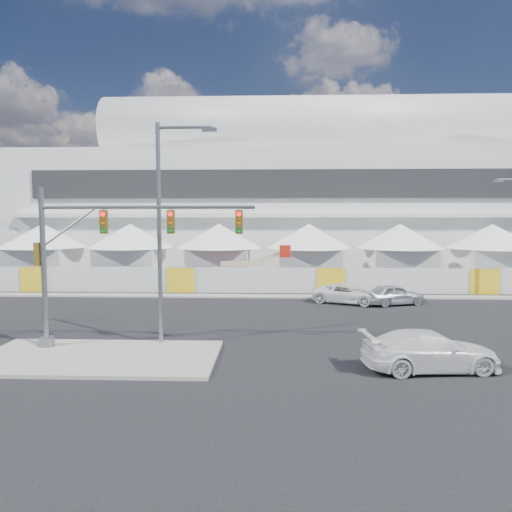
{
  "coord_description": "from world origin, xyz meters",
  "views": [
    {
      "loc": [
        1.33,
        -21.66,
        5.95
      ],
      "look_at": [
        0.21,
        10.0,
        3.33
      ],
      "focal_mm": 32.0,
      "sensor_mm": 36.0,
      "label": 1
    }
  ],
  "objects_px": {
    "lot_car_c": "(140,276)",
    "lot_car_a": "(501,277)",
    "traffic_mast": "(90,258)",
    "streetlight_median": "(165,218)",
    "boom_lift": "(237,276)",
    "pickup_curb": "(347,294)",
    "sedan_silver": "(394,294)",
    "pickup_near": "(430,351)"
  },
  "relations": [
    {
      "from": "pickup_curb",
      "to": "boom_lift",
      "type": "relative_size",
      "value": 0.67
    },
    {
      "from": "sedan_silver",
      "to": "lot_car_c",
      "type": "distance_m",
      "value": 22.23
    },
    {
      "from": "pickup_curb",
      "to": "traffic_mast",
      "type": "bearing_deg",
      "value": 152.75
    },
    {
      "from": "streetlight_median",
      "to": "boom_lift",
      "type": "bearing_deg",
      "value": 84.14
    },
    {
      "from": "sedan_silver",
      "to": "lot_car_a",
      "type": "distance_m",
      "value": 15.7
    },
    {
      "from": "pickup_near",
      "to": "lot_car_a",
      "type": "distance_m",
      "value": 27.58
    },
    {
      "from": "pickup_near",
      "to": "pickup_curb",
      "type": "bearing_deg",
      "value": -2.28
    },
    {
      "from": "lot_car_c",
      "to": "lot_car_a",
      "type": "bearing_deg",
      "value": -102.64
    },
    {
      "from": "lot_car_c",
      "to": "traffic_mast",
      "type": "xyz_separation_m",
      "value": [
        3.78,
        -20.37,
        3.38
      ]
    },
    {
      "from": "streetlight_median",
      "to": "lot_car_c",
      "type": "bearing_deg",
      "value": 109.71
    },
    {
      "from": "lot_car_a",
      "to": "lot_car_c",
      "type": "distance_m",
      "value": 32.48
    },
    {
      "from": "pickup_curb",
      "to": "lot_car_c",
      "type": "relative_size",
      "value": 0.88
    },
    {
      "from": "sedan_silver",
      "to": "lot_car_a",
      "type": "xyz_separation_m",
      "value": [
        12.14,
        9.95,
        -0.04
      ]
    },
    {
      "from": "lot_car_a",
      "to": "traffic_mast",
      "type": "bearing_deg",
      "value": 135.38
    },
    {
      "from": "streetlight_median",
      "to": "boom_lift",
      "type": "distance_m",
      "value": 19.18
    },
    {
      "from": "pickup_curb",
      "to": "streetlight_median",
      "type": "bearing_deg",
      "value": 158.37
    },
    {
      "from": "boom_lift",
      "to": "lot_car_c",
      "type": "bearing_deg",
      "value": 177.26
    },
    {
      "from": "traffic_mast",
      "to": "pickup_curb",
      "type": "bearing_deg",
      "value": 41.48
    },
    {
      "from": "sedan_silver",
      "to": "pickup_near",
      "type": "xyz_separation_m",
      "value": [
        -2.2,
        -13.61,
        0.05
      ]
    },
    {
      "from": "lot_car_a",
      "to": "streetlight_median",
      "type": "relative_size",
      "value": 0.41
    },
    {
      "from": "traffic_mast",
      "to": "streetlight_median",
      "type": "distance_m",
      "value": 3.77
    },
    {
      "from": "lot_car_c",
      "to": "traffic_mast",
      "type": "bearing_deg",
      "value": 176.19
    },
    {
      "from": "boom_lift",
      "to": "traffic_mast",
      "type": "bearing_deg",
      "value": -100.64
    },
    {
      "from": "lot_car_a",
      "to": "boom_lift",
      "type": "xyz_separation_m",
      "value": [
        -23.59,
        -2.03,
        0.31
      ]
    },
    {
      "from": "lot_car_c",
      "to": "sedan_silver",
      "type": "bearing_deg",
      "value": -128.19
    },
    {
      "from": "pickup_curb",
      "to": "lot_car_a",
      "type": "bearing_deg",
      "value": -36.94
    },
    {
      "from": "lot_car_c",
      "to": "pickup_near",
      "type": "bearing_deg",
      "value": -155.59
    },
    {
      "from": "lot_car_a",
      "to": "traffic_mast",
      "type": "xyz_separation_m",
      "value": [
        -28.69,
        -21.33,
        3.49
      ]
    },
    {
      "from": "pickup_curb",
      "to": "boom_lift",
      "type": "height_order",
      "value": "boom_lift"
    },
    {
      "from": "pickup_curb",
      "to": "boom_lift",
      "type": "xyz_separation_m",
      "value": [
        -8.34,
        7.42,
        0.31
      ]
    },
    {
      "from": "streetlight_median",
      "to": "pickup_curb",
      "type": "bearing_deg",
      "value": 47.1
    },
    {
      "from": "lot_car_c",
      "to": "pickup_curb",
      "type": "bearing_deg",
      "value": -130.59
    },
    {
      "from": "sedan_silver",
      "to": "pickup_curb",
      "type": "distance_m",
      "value": 3.16
    },
    {
      "from": "lot_car_a",
      "to": "boom_lift",
      "type": "bearing_deg",
      "value": 103.67
    },
    {
      "from": "sedan_silver",
      "to": "streetlight_median",
      "type": "bearing_deg",
      "value": 110.12
    },
    {
      "from": "traffic_mast",
      "to": "boom_lift",
      "type": "xyz_separation_m",
      "value": [
        5.1,
        19.3,
        -3.19
      ]
    },
    {
      "from": "sedan_silver",
      "to": "pickup_near",
      "type": "height_order",
      "value": "pickup_near"
    },
    {
      "from": "pickup_near",
      "to": "sedan_silver",
      "type": "bearing_deg",
      "value": -15.18
    },
    {
      "from": "pickup_near",
      "to": "boom_lift",
      "type": "relative_size",
      "value": 0.73
    },
    {
      "from": "pickup_curb",
      "to": "lot_car_a",
      "type": "height_order",
      "value": "lot_car_a"
    },
    {
      "from": "traffic_mast",
      "to": "lot_car_c",
      "type": "bearing_deg",
      "value": 100.51
    },
    {
      "from": "streetlight_median",
      "to": "traffic_mast",
      "type": "bearing_deg",
      "value": -164.8
    }
  ]
}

